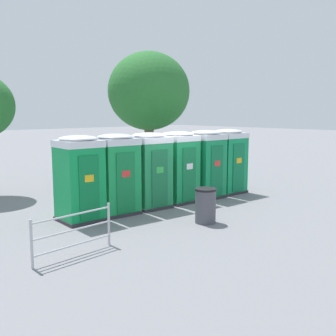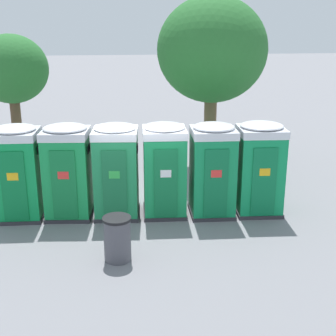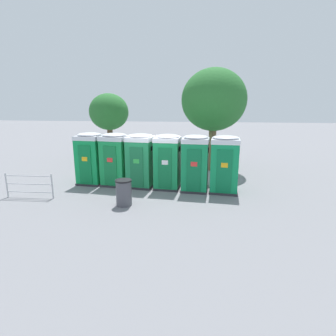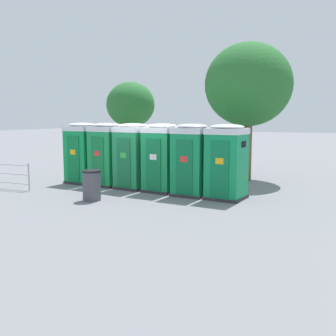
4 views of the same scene
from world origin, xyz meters
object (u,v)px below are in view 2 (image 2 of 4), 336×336
portapotty_5 (259,168)px  street_tree_1 (11,70)px  portapotty_0 (18,172)px  portapotty_4 (212,169)px  trash_can (117,238)px  portapotty_3 (164,169)px  street_tree_0 (212,51)px  portapotty_1 (68,171)px  portapotty_2 (116,170)px

portapotty_5 → street_tree_1: 9.67m
portapotty_0 → portapotty_4: size_ratio=1.00×
portapotty_0 → trash_can: 3.79m
portapotty_0 → portapotty_3: (3.87, -0.21, 0.00)m
portapotty_0 → portapotty_3: 3.88m
street_tree_1 → trash_can: (3.58, -8.07, -2.88)m
portapotty_0 → portapotty_5: 6.46m
street_tree_0 → street_tree_1: street_tree_0 is taller
portapotty_5 → portapotty_1: bearing=176.2°
portapotty_0 → portapotty_4: bearing=-4.1°
portapotty_2 → portapotty_5: 3.88m
portapotty_3 → street_tree_0: size_ratio=0.43×
portapotty_0 → portapotty_1: same height
street_tree_0 → portapotty_2: bearing=-130.1°
portapotty_4 → portapotty_2: bearing=175.2°
street_tree_1 → trash_can: size_ratio=4.57×
portapotty_0 → trash_can: size_ratio=2.49×
portapotty_2 → portapotty_3: (1.29, -0.06, 0.00)m
trash_can → portapotty_4: bearing=41.8°
portapotty_0 → trash_can: portapotty_0 is taller
portapotty_1 → portapotty_3: 2.59m
portapotty_1 → trash_can: bearing=-64.6°
portapotty_4 → trash_can: size_ratio=2.49×
portapotty_5 → portapotty_0: bearing=176.6°
trash_can → street_tree_0: bearing=62.6°
street_tree_1 → portapotty_1: bearing=-66.9°
portapotty_0 → portapotty_4: (5.16, -0.37, 0.00)m
street_tree_0 → trash_can: size_ratio=5.82×
trash_can → portapotty_5: bearing=30.7°
portapotty_1 → trash_can: size_ratio=2.49×
portapotty_3 → street_tree_0: bearing=62.9°
street_tree_0 → street_tree_1: size_ratio=1.27×
portapotty_1 → portapotty_5: 5.17m
portapotty_1 → street_tree_0: 6.69m
street_tree_0 → trash_can: bearing=-117.4°
portapotty_5 → street_tree_0: bearing=96.9°
portapotty_0 → street_tree_0: street_tree_0 is taller
portapotty_1 → street_tree_1: 6.26m
portapotty_1 → portapotty_3: (2.58, -0.17, 0.00)m
portapotty_0 → portapotty_3: bearing=-3.1°
street_tree_0 → portapotty_0: bearing=-147.1°
portapotty_3 → trash_can: size_ratio=2.49×
portapotty_3 → portapotty_4: bearing=-7.0°
portapotty_2 → trash_can: size_ratio=2.49×
portapotty_3 → trash_can: bearing=-118.0°
portapotty_3 → portapotty_0: bearing=176.9°
portapotty_5 → street_tree_0: size_ratio=0.43×
portapotty_2 → street_tree_1: size_ratio=0.54×
portapotty_1 → portapotty_5: bearing=-3.8°
portapotty_2 → portapotty_5: (3.87, -0.23, -0.00)m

